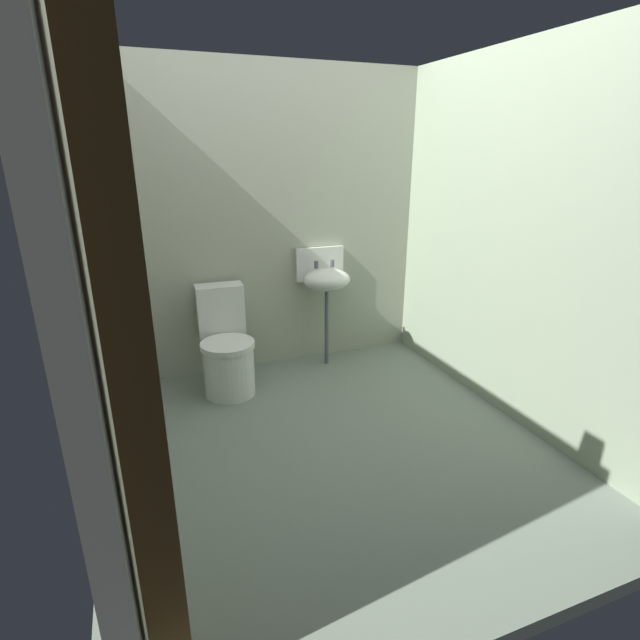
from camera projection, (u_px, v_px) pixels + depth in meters
ground_plane at (338, 442)px, 3.17m from camera, size 2.84×2.98×0.08m
wall_back at (275, 223)px, 3.93m from camera, size 2.84×0.10×2.40m
wall_left at (98, 270)px, 2.41m from camera, size 0.10×2.78×2.40m
wall_right at (507, 238)px, 3.27m from camera, size 0.10×2.78×2.40m
wooden_door_post at (132, 363)px, 1.37m from camera, size 0.13×0.13×2.40m
toilet_near_wall at (226, 350)px, 3.69m from camera, size 0.42×0.61×0.78m
sink at (326, 278)px, 4.01m from camera, size 0.42×0.35×0.99m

